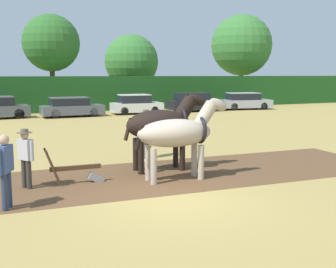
{
  "coord_description": "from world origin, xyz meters",
  "views": [
    {
      "loc": [
        -4.18,
        -9.08,
        3.03
      ],
      "look_at": [
        1.41,
        3.34,
        1.1
      ],
      "focal_mm": 45.0,
      "sensor_mm": 36.0,
      "label": 1
    }
  ],
  "objects_px": {
    "draft_horse_lead_right": "(162,125)",
    "farmer_onlooker_left": "(5,166)",
    "tree_center": "(242,45)",
    "parked_car_center_right": "(136,105)",
    "parked_car_right": "(194,102)",
    "parked_car_center": "(71,107)",
    "plow": "(80,172)",
    "parked_car_far_right": "(245,101)",
    "tree_center_left": "(132,62)",
    "draft_horse_lead_left": "(179,133)",
    "farmer_at_plow": "(26,154)",
    "farmer_beside_team": "(146,130)",
    "tree_left": "(51,43)"
  },
  "relations": [
    {
      "from": "parked_car_right",
      "to": "parked_car_far_right",
      "type": "distance_m",
      "value": 4.97
    },
    {
      "from": "tree_center",
      "to": "farmer_onlooker_left",
      "type": "distance_m",
      "value": 39.78
    },
    {
      "from": "tree_center_left",
      "to": "farmer_beside_team",
      "type": "xyz_separation_m",
      "value": [
        -8.65,
        -26.11,
        -3.26
      ]
    },
    {
      "from": "parked_car_center_right",
      "to": "parked_car_right",
      "type": "xyz_separation_m",
      "value": [
        5.12,
        0.1,
        0.03
      ]
    },
    {
      "from": "parked_car_center",
      "to": "parked_car_right",
      "type": "bearing_deg",
      "value": 0.2
    },
    {
      "from": "parked_car_far_right",
      "to": "farmer_beside_team",
      "type": "bearing_deg",
      "value": -123.43
    },
    {
      "from": "draft_horse_lead_right",
      "to": "farmer_onlooker_left",
      "type": "relative_size",
      "value": 1.63
    },
    {
      "from": "plow",
      "to": "parked_car_far_right",
      "type": "height_order",
      "value": "parked_car_far_right"
    },
    {
      "from": "plow",
      "to": "tree_center_left",
      "type": "bearing_deg",
      "value": 70.67
    },
    {
      "from": "parked_car_center",
      "to": "farmer_onlooker_left",
      "type": "bearing_deg",
      "value": -107.08
    },
    {
      "from": "farmer_beside_team",
      "to": "farmer_onlooker_left",
      "type": "relative_size",
      "value": 1.04
    },
    {
      "from": "draft_horse_lead_right",
      "to": "tree_center_left",
      "type": "bearing_deg",
      "value": 75.21
    },
    {
      "from": "parked_car_center_right",
      "to": "parked_car_right",
      "type": "height_order",
      "value": "parked_car_right"
    },
    {
      "from": "draft_horse_lead_left",
      "to": "draft_horse_lead_right",
      "type": "xyz_separation_m",
      "value": [
        0.05,
        1.31,
        0.1
      ]
    },
    {
      "from": "tree_center_left",
      "to": "parked_car_right",
      "type": "distance_m",
      "value": 10.25
    },
    {
      "from": "tree_center",
      "to": "draft_horse_lead_right",
      "type": "xyz_separation_m",
      "value": [
        -21.36,
        -27.38,
        -4.73
      ]
    },
    {
      "from": "plow",
      "to": "parked_car_right",
      "type": "height_order",
      "value": "parked_car_right"
    },
    {
      "from": "plow",
      "to": "farmer_beside_team",
      "type": "height_order",
      "value": "farmer_beside_team"
    },
    {
      "from": "parked_car_right",
      "to": "parked_car_center",
      "type": "bearing_deg",
      "value": -177.09
    },
    {
      "from": "tree_center_left",
      "to": "parked_car_center_right",
      "type": "relative_size",
      "value": 1.76
    },
    {
      "from": "tree_center",
      "to": "parked_car_center_right",
      "type": "relative_size",
      "value": 2.39
    },
    {
      "from": "draft_horse_lead_right",
      "to": "farmer_beside_team",
      "type": "height_order",
      "value": "draft_horse_lead_right"
    },
    {
      "from": "farmer_beside_team",
      "to": "parked_car_right",
      "type": "relative_size",
      "value": 0.4
    },
    {
      "from": "tree_left",
      "to": "draft_horse_lead_left",
      "type": "bearing_deg",
      "value": -91.66
    },
    {
      "from": "farmer_onlooker_left",
      "to": "draft_horse_lead_left",
      "type": "bearing_deg",
      "value": 36.46
    },
    {
      "from": "plow",
      "to": "farmer_beside_team",
      "type": "relative_size",
      "value": 0.93
    },
    {
      "from": "draft_horse_lead_right",
      "to": "farmer_at_plow",
      "type": "bearing_deg",
      "value": -170.56
    },
    {
      "from": "draft_horse_lead_right",
      "to": "plow",
      "type": "bearing_deg",
      "value": -166.37
    },
    {
      "from": "draft_horse_lead_right",
      "to": "farmer_at_plow",
      "type": "distance_m",
      "value": 4.24
    },
    {
      "from": "draft_horse_lead_left",
      "to": "parked_car_far_right",
      "type": "relative_size",
      "value": 0.62
    },
    {
      "from": "tree_left",
      "to": "farmer_onlooker_left",
      "type": "height_order",
      "value": "tree_left"
    },
    {
      "from": "draft_horse_lead_left",
      "to": "farmer_beside_team",
      "type": "height_order",
      "value": "draft_horse_lead_left"
    },
    {
      "from": "farmer_at_plow",
      "to": "farmer_beside_team",
      "type": "relative_size",
      "value": 0.91
    },
    {
      "from": "tree_center_left",
      "to": "tree_left",
      "type": "bearing_deg",
      "value": -162.82
    },
    {
      "from": "tree_center_left",
      "to": "parked_car_far_right",
      "type": "height_order",
      "value": "tree_center_left"
    },
    {
      "from": "plow",
      "to": "farmer_onlooker_left",
      "type": "height_order",
      "value": "farmer_onlooker_left"
    },
    {
      "from": "parked_car_far_right",
      "to": "farmer_at_plow",
      "type": "bearing_deg",
      "value": -126.46
    },
    {
      "from": "tree_center_left",
      "to": "draft_horse_lead_left",
      "type": "relative_size",
      "value": 2.39
    },
    {
      "from": "draft_horse_lead_right",
      "to": "parked_car_center",
      "type": "xyz_separation_m",
      "value": [
        0.85,
        18.42,
        -0.77
      ]
    },
    {
      "from": "plow",
      "to": "parked_car_far_right",
      "type": "bearing_deg",
      "value": 48.55
    },
    {
      "from": "draft_horse_lead_right",
      "to": "parked_car_center",
      "type": "bearing_deg",
      "value": 90.09
    },
    {
      "from": "farmer_at_plow",
      "to": "parked_car_far_right",
      "type": "xyz_separation_m",
      "value": [
        20.14,
        19.2,
        -0.22
      ]
    },
    {
      "from": "farmer_beside_team",
      "to": "parked_car_center_right",
      "type": "xyz_separation_m",
      "value": [
        5.64,
        16.64,
        -0.33
      ]
    },
    {
      "from": "parked_car_center",
      "to": "parked_car_right",
      "type": "height_order",
      "value": "parked_car_right"
    },
    {
      "from": "draft_horse_lead_right",
      "to": "plow",
      "type": "xyz_separation_m",
      "value": [
        -2.73,
        -0.53,
        -1.14
      ]
    },
    {
      "from": "tree_center",
      "to": "farmer_beside_team",
      "type": "distance_m",
      "value": 33.39
    },
    {
      "from": "farmer_beside_team",
      "to": "parked_car_center",
      "type": "bearing_deg",
      "value": 135.13
    },
    {
      "from": "tree_center_left",
      "to": "parked_car_center_right",
      "type": "bearing_deg",
      "value": -107.65
    },
    {
      "from": "tree_center",
      "to": "parked_car_center_right",
      "type": "height_order",
      "value": "tree_center"
    },
    {
      "from": "farmer_at_plow",
      "to": "parked_car_center",
      "type": "bearing_deg",
      "value": 45.18
    }
  ]
}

